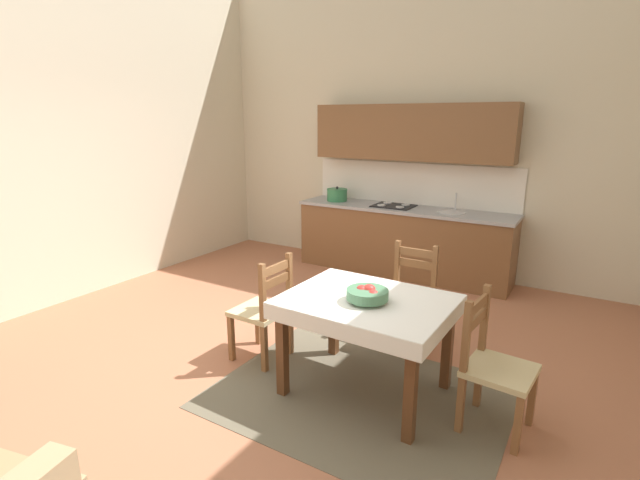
{
  "coord_description": "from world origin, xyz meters",
  "views": [
    {
      "loc": [
        2.21,
        -2.77,
        2.03
      ],
      "look_at": [
        0.09,
        0.73,
        0.95
      ],
      "focal_mm": 26.19,
      "sensor_mm": 36.0,
      "label": 1
    }
  ],
  "objects_px": {
    "fruit_bowl": "(367,294)",
    "dining_table": "(367,316)",
    "dining_chair_tv_side": "(264,311)",
    "dining_chair_kitchen_side": "(408,299)",
    "kitchen_cabinetry": "(404,210)",
    "dining_chair_window_side": "(494,367)"
  },
  "relations": [
    {
      "from": "kitchen_cabinetry",
      "to": "dining_table",
      "type": "bearing_deg",
      "value": -73.78
    },
    {
      "from": "kitchen_cabinetry",
      "to": "dining_chair_tv_side",
      "type": "bearing_deg",
      "value": -92.87
    },
    {
      "from": "dining_chair_tv_side",
      "to": "dining_chair_kitchen_side",
      "type": "height_order",
      "value": "same"
    },
    {
      "from": "kitchen_cabinetry",
      "to": "fruit_bowl",
      "type": "xyz_separation_m",
      "value": [
        0.85,
        -2.88,
        -0.04
      ]
    },
    {
      "from": "dining_table",
      "to": "dining_chair_tv_side",
      "type": "xyz_separation_m",
      "value": [
        -0.96,
        0.0,
        -0.17
      ]
    },
    {
      "from": "kitchen_cabinetry",
      "to": "dining_chair_kitchen_side",
      "type": "bearing_deg",
      "value": -67.14
    },
    {
      "from": "dining_chair_kitchen_side",
      "to": "fruit_bowl",
      "type": "bearing_deg",
      "value": -87.84
    },
    {
      "from": "kitchen_cabinetry",
      "to": "dining_chair_kitchen_side",
      "type": "distance_m",
      "value": 2.13
    },
    {
      "from": "fruit_bowl",
      "to": "dining_table",
      "type": "bearing_deg",
      "value": 115.04
    },
    {
      "from": "fruit_bowl",
      "to": "dining_chair_tv_side",
      "type": "bearing_deg",
      "value": 176.37
    },
    {
      "from": "dining_chair_window_side",
      "to": "dining_chair_kitchen_side",
      "type": "xyz_separation_m",
      "value": [
        -0.91,
        0.85,
        0.0
      ]
    },
    {
      "from": "dining_chair_tv_side",
      "to": "dining_chair_kitchen_side",
      "type": "xyz_separation_m",
      "value": [
        0.95,
        0.89,
        0.0
      ]
    },
    {
      "from": "dining_table",
      "to": "fruit_bowl",
      "type": "xyz_separation_m",
      "value": [
        0.03,
        -0.06,
        0.2
      ]
    },
    {
      "from": "dining_chair_tv_side",
      "to": "kitchen_cabinetry",
      "type": "bearing_deg",
      "value": 87.13
    },
    {
      "from": "kitchen_cabinetry",
      "to": "dining_chair_window_side",
      "type": "xyz_separation_m",
      "value": [
        1.72,
        -2.77,
        -0.41
      ]
    },
    {
      "from": "fruit_bowl",
      "to": "kitchen_cabinetry",
      "type": "bearing_deg",
      "value": 106.41
    },
    {
      "from": "dining_chair_kitchen_side",
      "to": "dining_table",
      "type": "bearing_deg",
      "value": -89.43
    },
    {
      "from": "dining_chair_kitchen_side",
      "to": "fruit_bowl",
      "type": "distance_m",
      "value": 1.02
    },
    {
      "from": "dining_chair_kitchen_side",
      "to": "dining_chair_window_side",
      "type": "bearing_deg",
      "value": -42.87
    },
    {
      "from": "dining_table",
      "to": "dining_chair_tv_side",
      "type": "bearing_deg",
      "value": 179.72
    },
    {
      "from": "kitchen_cabinetry",
      "to": "dining_table",
      "type": "distance_m",
      "value": 2.95
    },
    {
      "from": "dining_chair_window_side",
      "to": "dining_table",
      "type": "bearing_deg",
      "value": -176.79
    }
  ]
}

